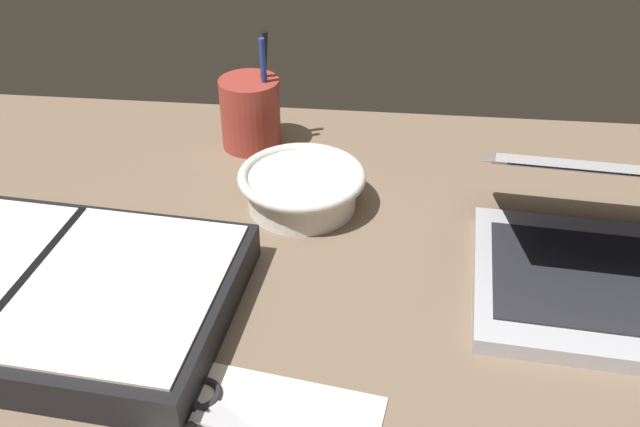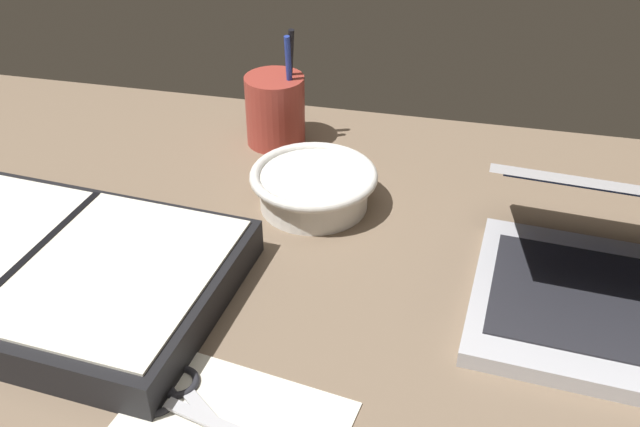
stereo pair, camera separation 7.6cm
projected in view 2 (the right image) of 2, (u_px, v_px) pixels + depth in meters
desk_top at (293, 336)px, 71.75cm from camera, size 140.00×100.00×2.00cm
laptop at (633, 271)px, 71.20cm from camera, size 32.39×30.04×17.92cm
bowl at (314, 186)px, 88.18cm from camera, size 15.82×15.82×4.99cm
pen_cup at (276, 109)px, 100.78cm from camera, size 8.39×8.39×16.76cm
planner at (39, 268)px, 75.68cm from camera, size 42.93×29.44×4.55cm
scissors at (179, 399)px, 63.26cm from camera, size 13.29×9.53×0.80cm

